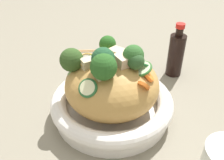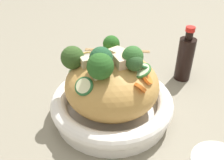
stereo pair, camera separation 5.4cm
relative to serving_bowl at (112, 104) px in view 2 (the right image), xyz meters
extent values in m
plane|color=gray|center=(0.00, 0.00, -0.03)|extent=(3.00, 3.00, 0.00)
cylinder|color=white|center=(0.00, 0.00, -0.02)|extent=(0.26, 0.26, 0.02)
torus|color=white|center=(0.00, 0.00, 0.01)|extent=(0.28, 0.28, 0.04)
ellipsoid|color=#B98946|center=(0.00, 0.00, 0.06)|extent=(0.21, 0.21, 0.13)
torus|color=tan|center=(0.00, -0.01, 0.09)|extent=(0.06, 0.06, 0.02)
torus|color=#B1853C|center=(0.04, 0.00, 0.11)|extent=(0.07, 0.07, 0.03)
torus|color=tan|center=(0.00, 0.00, 0.10)|extent=(0.06, 0.06, 0.03)
cone|color=#96B476|center=(0.01, 0.04, 0.11)|extent=(0.03, 0.03, 0.02)
sphere|color=#204C2D|center=(0.01, 0.04, 0.14)|extent=(0.07, 0.07, 0.05)
cone|color=#8EB071|center=(-0.04, 0.01, 0.11)|extent=(0.02, 0.02, 0.02)
sphere|color=#30602B|center=(-0.04, 0.01, 0.14)|extent=(0.05, 0.05, 0.04)
cone|color=#8EB96B|center=(-0.05, 0.02, 0.11)|extent=(0.02, 0.02, 0.02)
sphere|color=#2B5028|center=(-0.05, 0.02, 0.13)|extent=(0.05, 0.05, 0.04)
cone|color=#93AC6B|center=(0.01, 0.05, 0.11)|extent=(0.02, 0.02, 0.02)
sphere|color=#275620|center=(0.01, 0.05, 0.13)|extent=(0.06, 0.06, 0.05)
cone|color=#99B96E|center=(0.02, -0.07, 0.10)|extent=(0.02, 0.03, 0.02)
sphere|color=#24571D|center=(0.02, -0.07, 0.12)|extent=(0.06, 0.06, 0.04)
cone|color=#8DB46D|center=(0.08, 0.01, 0.09)|extent=(0.03, 0.03, 0.02)
sphere|color=#2F4C20|center=(0.08, 0.01, 0.12)|extent=(0.05, 0.05, 0.05)
cylinder|color=orange|center=(0.02, -0.07, 0.10)|extent=(0.04, 0.04, 0.02)
cylinder|color=orange|center=(-0.07, 0.05, 0.09)|extent=(0.03, 0.03, 0.02)
cylinder|color=orange|center=(-0.02, 0.00, 0.12)|extent=(0.03, 0.03, 0.02)
cylinder|color=orange|center=(0.02, 0.02, 0.12)|extent=(0.03, 0.03, 0.01)
cylinder|color=orange|center=(-0.08, 0.02, 0.10)|extent=(0.03, 0.03, 0.03)
cylinder|color=beige|center=(-0.06, 0.00, 0.11)|extent=(0.04, 0.04, 0.03)
torus|color=#23592D|center=(-0.06, 0.00, 0.11)|extent=(0.05, 0.05, 0.03)
cylinder|color=beige|center=(-0.06, 0.01, 0.11)|extent=(0.05, 0.05, 0.02)
torus|color=#295D24|center=(-0.06, 0.01, 0.11)|extent=(0.06, 0.06, 0.02)
cylinder|color=beige|center=(0.04, 0.07, 0.10)|extent=(0.04, 0.03, 0.03)
torus|color=#255C2F|center=(0.04, 0.07, 0.10)|extent=(0.05, 0.04, 0.03)
cylinder|color=beige|center=(0.03, -0.02, 0.12)|extent=(0.04, 0.04, 0.03)
torus|color=#2B5A23|center=(0.03, -0.02, 0.12)|extent=(0.05, 0.04, 0.03)
cube|color=#D0B293|center=(-0.02, 0.01, 0.12)|extent=(0.05, 0.05, 0.03)
cube|color=beige|center=(-0.01, -0.02, 0.12)|extent=(0.04, 0.04, 0.03)
cube|color=#D2B988|center=(0.02, 0.05, 0.12)|extent=(0.04, 0.04, 0.02)
cube|color=beige|center=(0.05, 0.02, 0.12)|extent=(0.03, 0.03, 0.02)
cylinder|color=black|center=(-0.17, -0.20, 0.03)|extent=(0.05, 0.05, 0.12)
cylinder|color=black|center=(-0.17, -0.20, 0.10)|extent=(0.02, 0.02, 0.02)
cylinder|color=red|center=(-0.17, -0.20, 0.12)|extent=(0.03, 0.03, 0.01)
cylinder|color=tan|center=(0.05, -0.34, -0.03)|extent=(0.23, 0.04, 0.01)
cylinder|color=tan|center=(0.05, -0.33, -0.03)|extent=(0.23, 0.04, 0.01)
camera|label=1|loc=(-0.04, 0.45, 0.37)|focal=39.36mm
camera|label=2|loc=(-0.09, 0.44, 0.37)|focal=39.36mm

